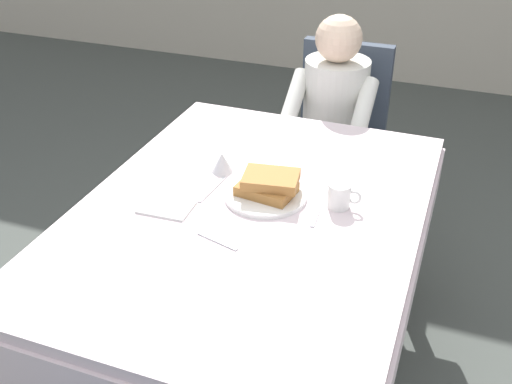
% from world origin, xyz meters
% --- Properties ---
extents(ground_plane, '(14.00, 14.00, 0.00)m').
position_xyz_m(ground_plane, '(0.00, 0.00, 0.00)').
color(ground_plane, '#474C47').
extents(dining_table_main, '(1.12, 1.52, 0.74)m').
position_xyz_m(dining_table_main, '(0.00, 0.00, 0.65)').
color(dining_table_main, silver).
rests_on(dining_table_main, ground).
extents(chair_diner, '(0.44, 0.45, 0.93)m').
position_xyz_m(chair_diner, '(0.03, 1.17, 0.53)').
color(chair_diner, '#384251').
rests_on(chair_diner, ground).
extents(diner_person, '(0.40, 0.43, 1.12)m').
position_xyz_m(diner_person, '(0.03, 1.01, 0.67)').
color(diner_person, silver).
rests_on(diner_person, ground).
extents(plate_breakfast, '(0.28, 0.28, 0.02)m').
position_xyz_m(plate_breakfast, '(0.03, 0.08, 0.75)').
color(plate_breakfast, white).
rests_on(plate_breakfast, dining_table_main).
extents(breakfast_stack, '(0.21, 0.17, 0.07)m').
position_xyz_m(breakfast_stack, '(0.04, 0.09, 0.79)').
color(breakfast_stack, '#A36B33').
rests_on(breakfast_stack, plate_breakfast).
extents(cup_coffee, '(0.11, 0.08, 0.08)m').
position_xyz_m(cup_coffee, '(0.27, 0.11, 0.78)').
color(cup_coffee, white).
rests_on(cup_coffee, dining_table_main).
extents(syrup_pitcher, '(0.08, 0.08, 0.07)m').
position_xyz_m(syrup_pitcher, '(-0.18, 0.19, 0.78)').
color(syrup_pitcher, silver).
rests_on(syrup_pitcher, dining_table_main).
extents(fork_left_of_plate, '(0.03, 0.18, 0.00)m').
position_xyz_m(fork_left_of_plate, '(-0.16, 0.06, 0.74)').
color(fork_left_of_plate, silver).
rests_on(fork_left_of_plate, dining_table_main).
extents(knife_right_of_plate, '(0.03, 0.20, 0.00)m').
position_xyz_m(knife_right_of_plate, '(0.22, 0.06, 0.74)').
color(knife_right_of_plate, silver).
rests_on(knife_right_of_plate, dining_table_main).
extents(spoon_near_edge, '(0.15, 0.05, 0.00)m').
position_xyz_m(spoon_near_edge, '(-0.02, -0.21, 0.74)').
color(spoon_near_edge, silver).
rests_on(spoon_near_edge, dining_table_main).
extents(napkin_folded, '(0.18, 0.13, 0.01)m').
position_xyz_m(napkin_folded, '(-0.26, -0.10, 0.74)').
color(napkin_folded, white).
rests_on(napkin_folded, dining_table_main).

